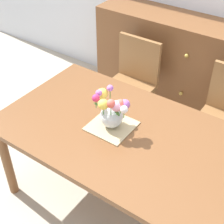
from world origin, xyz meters
TOP-DOWN VIEW (x-y plane):
  - ground_plane at (0.00, 0.00)m, footprint 12.00×12.00m
  - dining_table at (0.00, 0.00)m, footprint 1.69×1.01m
  - chair_left at (-0.45, 0.84)m, footprint 0.42×0.42m
  - dresser at (-0.36, 1.33)m, footprint 1.40×0.47m
  - placemat at (-0.09, 0.00)m, footprint 0.29×0.29m
  - flower_vase at (-0.09, 0.00)m, footprint 0.28×0.21m

SIDE VIEW (x-z plane):
  - ground_plane at x=0.00m, z-range 0.00..0.00m
  - dresser at x=-0.36m, z-range 0.00..1.00m
  - chair_left at x=-0.45m, z-range 0.07..0.97m
  - dining_table at x=0.00m, z-range 0.28..1.00m
  - placemat at x=-0.09m, z-range 0.72..0.73m
  - flower_vase at x=-0.09m, z-range 0.73..0.98m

